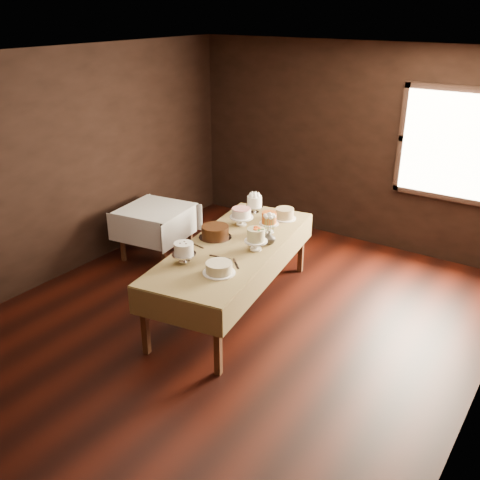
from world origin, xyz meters
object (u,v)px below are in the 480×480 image
cake_speckled (285,214)px  cake_caramel (269,223)px  cake_meringue (254,205)px  flower_vase (269,238)px  cake_lattice (241,217)px  cake_swirl (184,254)px  cake_chocolate (215,232)px  cake_server_e (199,246)px  display_table (233,249)px  cake_server_a (224,258)px  cake_server_b (237,266)px  cake_cream (219,268)px  cake_server_d (269,241)px  cake_flowers (256,240)px  side_table (155,214)px

cake_speckled → cake_caramel: size_ratio=1.09×
cake_meringue → flower_vase: bearing=-47.2°
cake_caramel → flower_vase: 0.32m
cake_lattice → cake_swirl: cake_swirl is taller
cake_chocolate → cake_server_e: bearing=-90.2°
display_table → cake_swirl: bearing=-103.7°
cake_chocolate → cake_swirl: 0.70m
cake_server_e → cake_meringue: bearing=102.7°
cake_lattice → cake_server_a: cake_lattice is taller
display_table → cake_lattice: size_ratio=9.43×
cake_caramel → cake_server_b: bearing=-78.2°
cake_chocolate → cake_server_e: size_ratio=1.82×
cake_cream → cake_server_a: size_ratio=1.56×
cake_server_b → cake_server_d: bearing=138.1°
cake_lattice → flower_vase: size_ratio=1.93×
cake_flowers → cake_server_b: size_ratio=1.08×
cake_meringue → cake_cream: cake_meringue is taller
display_table → side_table: display_table is taller
display_table → cake_lattice: (-0.25, 0.53, 0.15)m
display_table → cake_server_d: cake_server_d is taller
cake_server_b → flower_vase: size_ratio=1.62×
cake_speckled → cake_server_b: (0.26, -1.41, -0.06)m
display_table → cake_server_b: bearing=-51.0°
cake_server_d → cake_server_e: same height
cake_speckled → cake_flowers: bearing=-78.3°
cake_server_d → flower_vase: bearing=-119.7°
side_table → cake_server_a: size_ratio=3.99×
cake_meringue → cake_swirl: bearing=-83.6°
side_table → cake_cream: (1.94, -1.17, 0.21)m
cake_server_a → cake_meringue: bearing=97.5°
flower_vase → cake_meringue: bearing=132.8°
flower_vase → cake_speckled: bearing=107.4°
side_table → cake_meringue: 1.42m
cake_meringue → cake_server_e: size_ratio=1.08×
side_table → cake_server_d: 1.95m
cake_chocolate → cake_flowers: (0.55, -0.01, 0.04)m
side_table → cake_server_e: (1.38, -0.79, 0.16)m
cake_meringue → cake_swirl: cake_meringue is taller
cake_chocolate → cake_caramel: bearing=49.2°
cake_lattice → cake_server_e: cake_lattice is taller
cake_server_e → flower_vase: (0.59, 0.51, 0.07)m
cake_caramel → cake_cream: cake_caramel is taller
cake_chocolate → cake_cream: 0.88m
cake_flowers → cake_cream: 0.67m
cake_meringue → flower_vase: cake_meringue is taller
cake_swirl → cake_server_b: 0.56m
cake_swirl → flower_vase: 1.02m
cake_server_e → cake_cream: bearing=-24.6°
cake_cream → cake_server_b: 0.24m
cake_meringue → display_table: bearing=-70.4°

